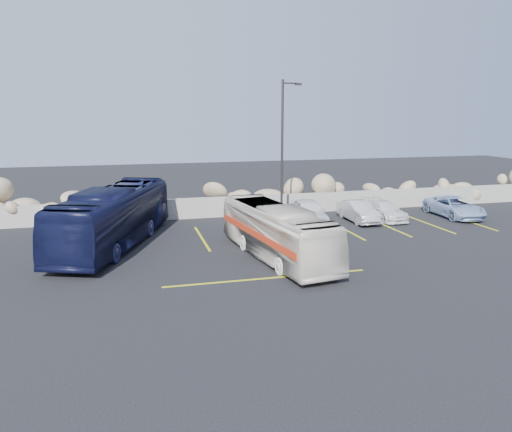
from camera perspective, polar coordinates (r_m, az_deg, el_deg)
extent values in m
plane|color=black|center=(19.39, 4.33, -7.06)|extent=(90.00, 90.00, 0.00)
cube|color=gray|center=(30.47, -2.99, 1.10)|extent=(60.00, 0.40, 1.20)
cube|color=gold|center=(25.37, -6.20, -2.53)|extent=(0.12, 5.00, 0.01)
cube|color=gold|center=(26.57, 4.74, -1.84)|extent=(0.12, 5.00, 0.01)
cube|color=gold|center=(27.56, 10.05, -1.48)|extent=(0.12, 5.00, 0.01)
cube|color=gold|center=(28.73, 14.77, -1.15)|extent=(0.12, 5.00, 0.01)
cube|color=gold|center=(30.08, 19.09, -0.84)|extent=(0.12, 5.00, 0.01)
cube|color=gold|center=(31.58, 23.02, -0.56)|extent=(0.12, 5.00, 0.01)
cube|color=gold|center=(19.28, 1.30, -7.12)|extent=(8.00, 0.12, 0.01)
cylinder|color=#292725|center=(28.24, 3.00, 7.22)|extent=(0.14, 0.14, 8.00)
cylinder|color=#292725|center=(28.33, 3.98, 14.91)|extent=(0.90, 0.08, 0.08)
cube|color=#292725|center=(28.48, 4.86, 14.78)|extent=(0.35, 0.18, 0.12)
imported|color=silver|center=(21.62, 2.36, -1.82)|extent=(3.15, 8.60, 2.34)
imported|color=black|center=(24.40, -15.98, -0.12)|extent=(5.78, 10.29, 2.82)
imported|color=silver|center=(28.48, 6.00, 0.50)|extent=(2.05, 4.25, 1.40)
imported|color=#AFAFB4|center=(29.52, 11.64, 0.51)|extent=(1.28, 3.62, 1.19)
imported|color=silver|center=(30.53, 14.48, 0.64)|extent=(1.53, 3.71, 1.08)
imported|color=#91A6CE|center=(32.54, 21.73, 0.97)|extent=(2.19, 4.43, 1.21)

